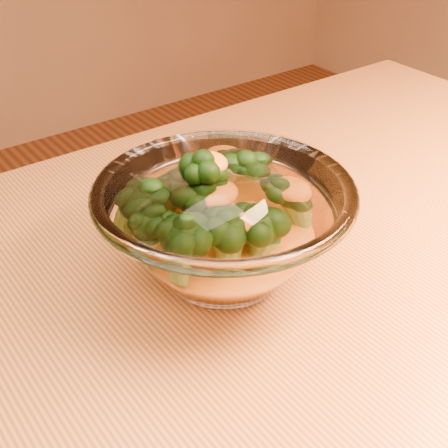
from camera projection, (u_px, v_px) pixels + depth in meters
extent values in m
cube|color=#C56A3B|center=(265.00, 360.00, 0.51)|extent=(1.20, 0.80, 0.04)
cylinder|color=brown|center=(361.00, 272.00, 1.21)|extent=(0.06, 0.06, 0.71)
ellipsoid|color=white|center=(224.00, 268.00, 0.57)|extent=(0.10, 0.10, 0.02)
torus|color=white|center=(224.00, 191.00, 0.52)|extent=(0.23, 0.23, 0.01)
ellipsoid|color=orange|center=(224.00, 248.00, 0.55)|extent=(0.11, 0.11, 0.03)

